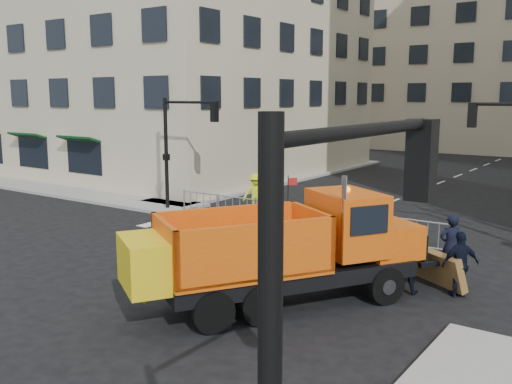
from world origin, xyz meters
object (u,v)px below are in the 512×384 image
Objects in this scene: plow_truck at (281,248)px; cop_a at (450,246)px; cop_b at (404,263)px; worker at (256,193)px; cop_c at (460,264)px.

plow_truck reaches higher than cop_a.
cop_b is 0.93× the size of worker.
cop_c reaches higher than cop_b.
cop_c is at bearing 71.35° from cop_a.
cop_b is at bearing -6.33° from plow_truck.
cop_a is 2.19m from cop_b.
cop_c is (3.67, 3.44, -0.65)m from plow_truck.
cop_a is at bearing 1.44° from plow_truck.
cop_a is 10.72m from worker.
plow_truck reaches higher than cop_c.
worker is at bearing 70.45° from plow_truck.
plow_truck reaches higher than cop_b.
cop_b is (-0.65, -2.09, -0.13)m from cop_a.
cop_a is 1.15× the size of cop_b.
cop_a is at bearing -64.55° from worker.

